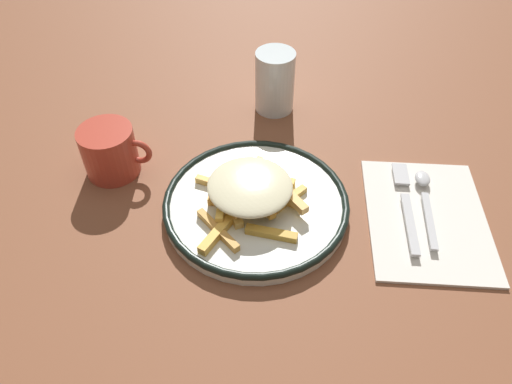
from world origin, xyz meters
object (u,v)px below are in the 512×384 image
object	(u,v)px
napkin	(427,217)
spoon	(425,195)
plate	(256,204)
water_glass	(274,81)
coffee_mug	(110,151)
fork	(407,205)
fries_heap	(251,190)

from	to	relation	value
napkin	spoon	bearing A→B (deg)	91.09
plate	water_glass	distance (m)	0.25
napkin	coffee_mug	xyz separation A→B (m)	(-0.47, 0.04, 0.03)
plate	water_glass	size ratio (longest dim) A/B	2.45
plate	water_glass	xyz separation A→B (m)	(-0.00, 0.25, 0.04)
fork	napkin	bearing A→B (deg)	-23.06
fries_heap	fork	world-z (taller)	fries_heap
fries_heap	coffee_mug	xyz separation A→B (m)	(-0.22, 0.05, 0.00)
fork	spoon	distance (m)	0.04
spoon	water_glass	xyz separation A→B (m)	(-0.24, 0.20, 0.04)
coffee_mug	plate	bearing A→B (deg)	-13.06
napkin	plate	bearing A→B (deg)	-177.06
water_glass	coffee_mug	world-z (taller)	water_glass
fork	plate	bearing A→B (deg)	-173.41
fries_heap	napkin	size ratio (longest dim) A/B	0.85
fork	water_glass	xyz separation A→B (m)	(-0.21, 0.22, 0.04)
plate	spoon	distance (m)	0.25
fries_heap	spoon	distance (m)	0.25
plate	spoon	bearing A→B (deg)	11.12
plate	spoon	xyz separation A→B (m)	(0.24, 0.05, 0.00)
plate	napkin	distance (m)	0.24
fork	water_glass	distance (m)	0.31
fries_heap	coffee_mug	world-z (taller)	coffee_mug
fork	spoon	world-z (taller)	spoon
water_glass	plate	bearing A→B (deg)	-89.56
water_glass	fries_heap	bearing A→B (deg)	-91.29
water_glass	coffee_mug	size ratio (longest dim) A/B	1.01
napkin	fork	distance (m)	0.03
fries_heap	water_glass	distance (m)	0.25
plate	napkin	world-z (taller)	plate
spoon	plate	bearing A→B (deg)	-168.88
fries_heap	fork	bearing A→B (deg)	6.39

